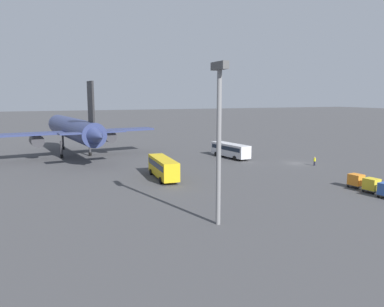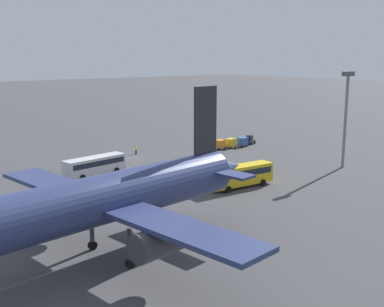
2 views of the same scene
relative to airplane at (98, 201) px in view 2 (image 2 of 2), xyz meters
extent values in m
plane|color=#424244|center=(-26.46, -40.49, -6.12)|extent=(600.00, 600.00, 0.00)
cylinder|color=navy|center=(0.48, 0.07, 0.10)|extent=(34.55, 9.39, 4.78)
cone|color=navy|center=(-17.89, -2.45, 0.10)|extent=(6.74, 5.11, 4.30)
cube|color=navy|center=(-2.61, 10.00, -0.50)|extent=(6.54, 16.20, 0.44)
cube|color=navy|center=(0.18, -10.33, -0.50)|extent=(6.54, 16.20, 0.44)
cube|color=#262628|center=(-14.77, -2.03, 6.32)|extent=(3.44, 0.82, 7.65)
cube|color=navy|center=(-15.11, -2.07, 0.58)|extent=(4.06, 12.64, 0.28)
cylinder|color=#38383D|center=(-1.27, 7.80, -2.03)|extent=(4.43, 3.16, 2.63)
cylinder|color=#38383D|center=(0.88, -7.85, -2.03)|extent=(4.43, 3.16, 2.63)
cylinder|color=#38383D|center=(-1.64, 2.91, -4.20)|extent=(0.50, 0.50, 3.83)
cylinder|color=black|center=(-1.64, 2.91, -5.67)|extent=(0.96, 0.62, 0.90)
cylinder|color=#38383D|center=(-0.79, -3.25, -4.20)|extent=(0.50, 0.50, 3.83)
cylinder|color=black|center=(-0.79, -3.25, -5.67)|extent=(0.96, 0.62, 0.90)
cube|color=silver|center=(-15.25, -31.47, -4.32)|extent=(11.24, 4.39, 2.68)
cube|color=#192333|center=(-15.25, -31.47, -3.86)|extent=(10.38, 4.30, 0.86)
cylinder|color=black|center=(-12.12, -29.54, -5.62)|extent=(1.03, 0.45, 1.00)
cylinder|color=black|center=(-11.68, -32.36, -5.62)|extent=(1.03, 0.45, 1.00)
cylinder|color=black|center=(-18.83, -30.59, -5.62)|extent=(1.03, 0.45, 1.00)
cylinder|color=black|center=(-18.38, -33.41, -5.62)|extent=(1.03, 0.45, 1.00)
cube|color=gold|center=(-29.37, -11.31, -4.21)|extent=(11.08, 3.24, 2.91)
cube|color=#192333|center=(-29.37, -11.31, -3.70)|extent=(10.21, 3.23, 0.93)
cylinder|color=black|center=(-25.90, -10.19, -5.62)|extent=(1.02, 0.36, 1.00)
cylinder|color=black|center=(-26.07, -12.86, -5.62)|extent=(1.02, 0.36, 1.00)
cylinder|color=black|center=(-32.67, -9.76, -5.62)|extent=(1.02, 0.36, 1.00)
cylinder|color=black|center=(-32.84, -12.43, -5.62)|extent=(1.02, 0.36, 1.00)
cube|color=#333338|center=(-56.10, -36.19, -5.47)|extent=(2.71, 2.09, 0.70)
cube|color=#192333|center=(-55.70, -36.04, -4.57)|extent=(1.43, 1.49, 1.10)
cylinder|color=black|center=(-55.57, -35.23, -5.82)|extent=(0.64, 0.43, 0.60)
cylinder|color=black|center=(-55.06, -36.54, -5.82)|extent=(0.64, 0.43, 0.60)
cylinder|color=black|center=(-57.13, -35.85, -5.82)|extent=(0.64, 0.43, 0.60)
cylinder|color=black|center=(-56.62, -37.15, -5.82)|extent=(0.64, 0.43, 0.60)
cylinder|color=#1E1E2D|center=(-29.81, -42.33, -5.69)|extent=(0.32, 0.32, 0.85)
cylinder|color=yellow|center=(-29.81, -42.33, -4.94)|extent=(0.38, 0.38, 0.65)
sphere|color=tan|center=(-29.81, -42.33, -4.50)|extent=(0.24, 0.24, 0.24)
cube|color=#38383D|center=(-52.47, -35.01, -5.71)|extent=(2.21, 1.95, 0.10)
cube|color=#33569E|center=(-52.47, -35.01, -4.86)|extent=(2.11, 1.85, 1.60)
cylinder|color=black|center=(-51.81, -34.27, -5.94)|extent=(0.37, 0.17, 0.36)
cylinder|color=black|center=(-51.63, -35.54, -5.94)|extent=(0.37, 0.17, 0.36)
cylinder|color=black|center=(-53.31, -34.49, -5.94)|extent=(0.37, 0.17, 0.36)
cylinder|color=black|center=(-53.13, -35.75, -5.94)|extent=(0.37, 0.17, 0.36)
cube|color=#38383D|center=(-49.50, -35.51, -5.71)|extent=(2.21, 1.95, 0.10)
cube|color=gold|center=(-49.50, -35.51, -4.86)|extent=(2.11, 1.85, 1.60)
cylinder|color=black|center=(-48.83, -34.77, -5.94)|extent=(0.37, 0.17, 0.36)
cylinder|color=black|center=(-48.65, -36.03, -5.94)|extent=(0.37, 0.17, 0.36)
cylinder|color=black|center=(-50.34, -34.98, -5.94)|extent=(0.37, 0.17, 0.36)
cylinder|color=black|center=(-50.16, -36.25, -5.94)|extent=(0.37, 0.17, 0.36)
cube|color=#38383D|center=(-46.52, -35.71, -5.71)|extent=(2.21, 1.95, 0.10)
cube|color=orange|center=(-46.52, -35.71, -4.86)|extent=(2.11, 1.85, 1.60)
cylinder|color=black|center=(-45.86, -34.96, -5.94)|extent=(0.37, 0.17, 0.36)
cylinder|color=black|center=(-45.68, -36.23, -5.94)|extent=(0.37, 0.17, 0.36)
cylinder|color=black|center=(-47.36, -35.18, -5.94)|extent=(0.37, 0.17, 0.36)
cylinder|color=black|center=(-47.18, -36.45, -5.94)|extent=(0.37, 0.17, 0.36)
cylinder|color=slate|center=(-52.92, -9.71, 1.95)|extent=(0.50, 0.50, 16.13)
cube|color=#4C4C4C|center=(-52.92, -9.71, 10.41)|extent=(2.80, 0.70, 0.80)
camera|label=1|loc=(-87.20, 7.52, 7.45)|focal=35.00mm
camera|label=2|loc=(19.72, 39.87, 13.55)|focal=45.00mm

